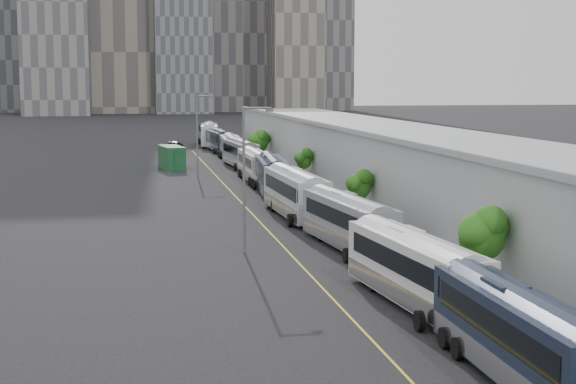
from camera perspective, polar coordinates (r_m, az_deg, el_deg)
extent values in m
cube|color=gray|center=(68.34, 7.52, -2.28)|extent=(10.00, 170.00, 0.12)
cube|color=gold|center=(65.93, -1.21, -2.60)|extent=(0.12, 160.00, 0.02)
cube|color=gray|center=(69.20, 10.72, 0.57)|extent=(12.00, 160.00, 6.80)
cube|color=gray|center=(68.97, 10.77, 2.59)|extent=(12.45, 160.40, 2.57)
cube|color=gray|center=(67.00, 6.07, 3.53)|extent=(0.30, 160.00, 0.40)
cube|color=slate|center=(321.08, -6.87, 12.23)|extent=(20.00, 20.00, 80.00)
cube|color=gray|center=(320.69, 0.49, 11.39)|extent=(18.00, 18.00, 70.00)
cube|color=#161F32|center=(34.12, 14.76, -9.02)|extent=(2.51, 12.17, 2.94)
cube|color=black|center=(33.81, 14.93, -8.24)|extent=(2.56, 10.71, 1.00)
cube|color=silver|center=(34.39, 14.71, -10.53)|extent=(2.55, 11.92, 0.94)
cube|color=#161F32|center=(34.95, 13.87, -5.87)|extent=(1.23, 2.06, 0.28)
cube|color=silver|center=(44.70, 8.18, -4.94)|extent=(3.68, 12.77, 3.05)
cube|color=black|center=(44.41, 8.27, -4.29)|extent=(3.60, 11.27, 1.04)
cube|color=silver|center=(44.91, 8.16, -6.15)|extent=(3.70, 12.52, 0.98)
cube|color=silver|center=(45.74, 7.64, -2.52)|extent=(1.45, 2.24, 0.29)
cube|color=gray|center=(59.18, 3.92, -1.93)|extent=(3.76, 12.70, 3.03)
cube|color=black|center=(58.91, 3.97, -1.43)|extent=(3.67, 11.21, 1.03)
cube|color=silver|center=(59.34, 3.92, -2.85)|extent=(3.77, 12.45, 0.97)
cube|color=gray|center=(60.33, 3.60, -0.16)|extent=(1.46, 2.23, 0.29)
cube|color=#B5B8C0|center=(72.88, 0.48, -0.09)|extent=(3.22, 13.60, 3.27)
cube|color=black|center=(72.60, 0.51, 0.35)|extent=(3.22, 11.98, 1.11)
cube|color=silver|center=(73.02, 0.47, -0.90)|extent=(3.25, 13.33, 1.05)
cube|color=#B5B8C0|center=(74.20, 0.25, 1.43)|extent=(1.44, 2.34, 0.31)
cube|color=black|center=(88.74, -1.08, 1.14)|extent=(3.58, 13.02, 3.12)
cube|color=black|center=(88.49, -1.06, 1.49)|extent=(3.51, 11.49, 1.06)
cube|color=silver|center=(88.85, -1.08, 0.50)|extent=(3.60, 12.77, 1.00)
cube|color=black|center=(90.04, -1.23, 2.32)|extent=(1.45, 2.27, 0.30)
cube|color=white|center=(99.98, -2.15, 1.75)|extent=(2.44, 12.09, 2.93)
cube|color=black|center=(99.74, -2.14, 2.04)|extent=(2.50, 10.64, 1.00)
cube|color=silver|center=(100.07, -2.15, 1.21)|extent=(2.48, 11.85, 0.94)
cube|color=white|center=(101.22, -2.27, 2.72)|extent=(1.21, 2.05, 0.28)
cube|color=slate|center=(115.88, -3.09, 2.51)|extent=(3.42, 12.67, 3.03)
cube|color=black|center=(115.65, -3.08, 2.77)|extent=(3.37, 11.18, 1.03)
cube|color=silver|center=(115.96, -3.09, 2.03)|extent=(3.44, 12.43, 0.97)
cube|color=slate|center=(117.19, -3.18, 3.38)|extent=(1.40, 2.21, 0.29)
cube|color=#9C9FA6|center=(126.40, -3.70, 2.88)|extent=(2.98, 12.50, 3.01)
cube|color=black|center=(126.17, -3.69, 3.12)|extent=(2.98, 11.02, 1.02)
cube|color=silver|center=(126.47, -3.69, 2.45)|extent=(3.01, 12.26, 0.96)
cube|color=#9C9FA6|center=(127.70, -3.78, 3.67)|extent=(1.33, 2.15, 0.29)
cube|color=black|center=(142.39, -4.48, 3.34)|extent=(3.17, 12.35, 2.96)
cube|color=black|center=(142.17, -4.47, 3.55)|extent=(3.14, 10.89, 1.01)
cube|color=silver|center=(142.46, -4.47, 2.96)|extent=(3.20, 12.11, 0.95)
cube|color=black|center=(143.69, -4.54, 4.02)|extent=(1.34, 2.14, 0.28)
cube|color=silver|center=(155.36, -5.12, 3.74)|extent=(4.00, 14.05, 3.36)
cube|color=black|center=(155.11, -5.11, 3.96)|extent=(3.91, 12.40, 1.14)
cube|color=silver|center=(155.43, -5.11, 3.34)|extent=(4.02, 13.78, 1.07)
cube|color=silver|center=(156.86, -5.18, 4.44)|extent=(1.59, 2.46, 0.32)
cylinder|color=black|center=(45.57, 12.37, -4.80)|extent=(0.18, 0.18, 3.72)
sphere|color=#235A14|center=(45.22, 12.44, -2.44)|extent=(2.36, 2.36, 2.36)
cylinder|color=black|center=(68.98, 4.62, -0.83)|extent=(0.18, 0.18, 3.27)
sphere|color=#235A14|center=(68.77, 4.63, 0.52)|extent=(1.82, 1.82, 1.82)
cylinder|color=black|center=(90.95, 1.03, 1.14)|extent=(0.18, 0.18, 3.32)
sphere|color=#235A14|center=(90.79, 1.03, 2.15)|extent=(1.56, 1.56, 1.56)
cylinder|color=black|center=(117.69, -1.91, 2.52)|extent=(0.18, 0.18, 3.44)
sphere|color=#235A14|center=(117.56, -1.92, 3.41)|extent=(2.59, 2.59, 2.59)
cylinder|color=#59595E|center=(57.37, -2.87, 0.75)|extent=(0.18, 0.18, 9.58)
cylinder|color=#59595E|center=(57.17, -2.00, 5.44)|extent=(1.80, 0.14, 0.14)
cube|color=#59595E|center=(57.29, -1.20, 5.30)|extent=(0.50, 0.22, 0.18)
cylinder|color=#59595E|center=(104.68, -5.90, 3.62)|extent=(0.18, 0.18, 9.63)
cylinder|color=#59595E|center=(104.57, -5.44, 6.20)|extent=(1.80, 0.14, 0.14)
cube|color=#59595E|center=(104.65, -5.00, 6.13)|extent=(0.50, 0.22, 0.18)
cube|color=#133F22|center=(114.57, -7.53, 2.23)|extent=(3.33, 6.86, 2.98)
imported|color=black|center=(143.38, -7.42, 2.92)|extent=(3.57, 6.06, 1.58)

